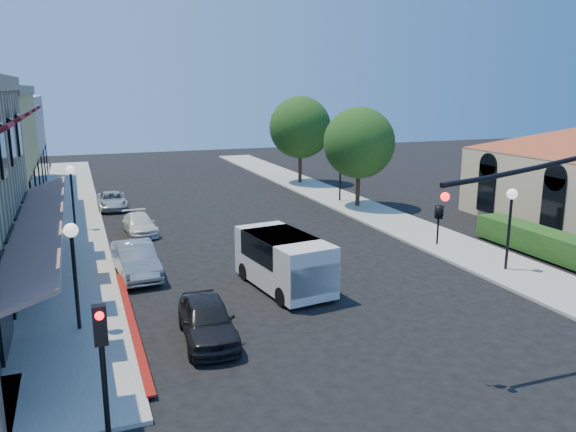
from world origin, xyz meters
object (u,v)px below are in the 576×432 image
object	(u,v)px
street_tree_b	(300,127)
parked_car_c	(140,224)
secondary_signal	(102,350)
lamppost_right_near	(511,209)
lamppost_left_near	(73,250)
parked_car_d	(112,201)
street_tree_a	(359,143)
cobra_streetlight	(8,269)
lamppost_left_far	(71,181)
parked_car_b	(136,260)
white_van	(284,259)
parked_car_a	(207,320)
lamppost_right_far	(340,162)

from	to	relation	value
street_tree_b	parked_car_c	xyz separation A→B (m)	(-14.08, -12.00, -4.02)
secondary_signal	lamppost_right_near	size ratio (longest dim) A/B	0.93
street_tree_b	lamppost_left_near	distance (m)	29.64
parked_car_c	parked_car_d	world-z (taller)	parked_car_d
street_tree_a	cobra_streetlight	distance (m)	29.99
street_tree_a	lamppost_left_far	xyz separation A→B (m)	(-17.30, 0.00, -1.46)
parked_car_b	parked_car_d	distance (m)	14.19
lamppost_left_near	lamppost_right_near	size ratio (longest dim) A/B	1.00
parked_car_b	lamppost_right_near	bearing A→B (deg)	-22.79
lamppost_right_near	parked_car_b	size ratio (longest dim) A/B	0.85
secondary_signal	white_van	size ratio (longest dim) A/B	0.67
street_tree_b	parked_car_d	size ratio (longest dim) A/B	1.80
street_tree_b	parked_car_b	world-z (taller)	street_tree_b
parked_car_a	parked_car_c	size ratio (longest dim) A/B	1.06
street_tree_b	parked_car_b	bearing A→B (deg)	-128.29
cobra_streetlight	lamppost_left_near	world-z (taller)	cobra_streetlight
lamppost_right_near	parked_car_d	xyz separation A→B (m)	(-14.70, 19.19, -2.19)
lamppost_left_near	lamppost_right_far	distance (m)	23.35
lamppost_left_near	lamppost_right_near	distance (m)	17.00
lamppost_left_near	parked_car_d	size ratio (longest dim) A/B	0.91
white_van	parked_car_c	xyz separation A→B (m)	(-4.28, 10.60, -0.68)
lamppost_right_far	parked_car_d	bearing A→B (deg)	167.75
lamppost_left_far	parked_car_a	size ratio (longest dim) A/B	0.93
lamppost_right_far	parked_car_a	world-z (taller)	lamppost_right_far
white_van	parked_car_a	xyz separation A→B (m)	(-3.81, -3.40, -0.56)
lamppost_right_near	parked_car_c	world-z (taller)	lamppost_right_near
lamppost_right_far	parked_car_b	xyz separation A→B (m)	(-14.70, -11.00, -2.05)
lamppost_right_near	lamppost_right_far	distance (m)	16.00
street_tree_a	white_van	distance (m)	16.23
lamppost_left_near	parked_car_a	distance (m)	4.69
street_tree_a	lamppost_right_near	size ratio (longest dim) A/B	1.82
parked_car_b	parked_car_a	bearing A→B (deg)	-82.69
lamppost_right_near	white_van	xyz separation A→B (m)	(-9.49, 1.40, -1.52)
lamppost_left_near	parked_car_a	xyz separation A→B (m)	(3.70, -2.00, -2.08)
street_tree_b	lamppost_right_far	bearing A→B (deg)	-92.15
lamppost_right_far	parked_car_c	world-z (taller)	lamppost_right_far
lamppost_left_far	parked_car_c	world-z (taller)	lamppost_left_far
lamppost_right_near	parked_car_c	size ratio (longest dim) A/B	0.98
parked_car_c	lamppost_right_near	bearing A→B (deg)	-44.45
cobra_streetlight	parked_car_b	distance (m)	15.96
lamppost_left_far	lamppost_right_far	xyz separation A→B (m)	(17.00, 2.00, 0.00)
street_tree_a	parked_car_d	world-z (taller)	street_tree_a
street_tree_a	secondary_signal	xyz separation A→B (m)	(-16.80, -20.59, -1.88)
street_tree_a	lamppost_right_near	distance (m)	14.08
secondary_signal	white_van	distance (m)	10.69
lamppost_left_far	white_van	size ratio (longest dim) A/B	0.72
parked_car_d	white_van	bearing A→B (deg)	-73.33
lamppost_left_near	white_van	size ratio (longest dim) A/B	0.72
street_tree_b	parked_car_b	size ratio (longest dim) A/B	1.68
secondary_signal	lamppost_right_near	world-z (taller)	lamppost_right_near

